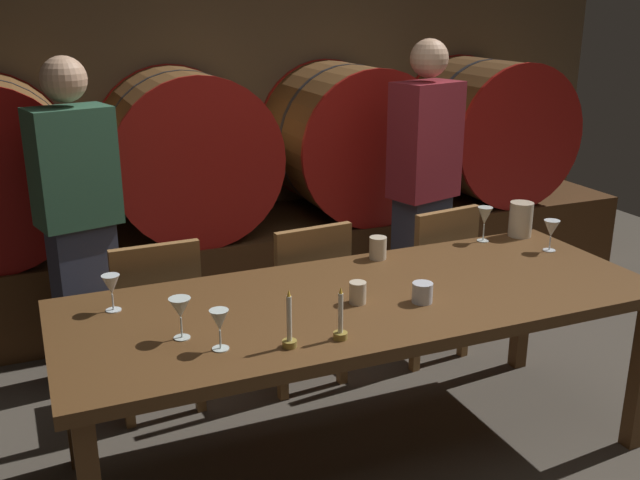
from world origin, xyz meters
TOP-DOWN VIEW (x-y plane):
  - ground_plane at (0.00, 0.00)m, footprint 7.49×7.49m
  - back_wall at (0.00, 2.73)m, footprint 5.77×0.24m
  - barrel_shelf at (0.00, 2.18)m, footprint 5.19×0.90m
  - wine_barrel_center_left at (-0.54, 2.18)m, footprint 1.01×0.86m
  - wine_barrel_center_right at (0.58, 2.18)m, footprint 1.01×0.86m
  - wine_barrel_far_right at (1.69, 2.18)m, footprint 1.01×0.86m
  - dining_table at (-0.26, 0.24)m, footprint 2.46×0.94m
  - chair_left at (-0.99, 0.97)m, footprint 0.41×0.41m
  - chair_center at (-0.25, 0.93)m, footprint 0.43×0.43m
  - chair_right at (0.50, 0.94)m, footprint 0.45×0.45m
  - guest_left at (-1.26, 1.41)m, footprint 0.43×0.33m
  - guest_right at (0.65, 1.32)m, footprint 0.43×0.33m
  - candle_left at (-0.70, -0.07)m, footprint 0.05×0.05m
  - candle_right at (-0.51, -0.08)m, footprint 0.05×0.05m
  - pitcher at (0.83, 0.65)m, footprint 0.12×0.12m
  - wine_glass_far_left at (-1.22, 0.49)m, footprint 0.07×0.07m
  - wine_glass_left at (-1.03, 0.14)m, footprint 0.08×0.08m
  - wine_glass_center at (-0.93, 0.01)m, footprint 0.07×0.07m
  - wine_glass_right at (0.61, 0.65)m, footprint 0.07×0.07m
  - wine_glass_far_right at (0.82, 0.40)m, footprint 0.08×0.08m
  - cup_left at (-0.31, 0.19)m, footprint 0.07×0.07m
  - cup_center at (-0.07, 0.09)m, footprint 0.08×0.08m
  - cup_right at (0.00, 0.63)m, footprint 0.08×0.08m

SIDE VIEW (x-z plane):
  - ground_plane at x=0.00m, z-range 0.00..0.00m
  - barrel_shelf at x=0.00m, z-range 0.00..0.51m
  - chair_left at x=-0.99m, z-range 0.05..0.93m
  - chair_center at x=-0.25m, z-range 0.05..0.93m
  - chair_right at x=0.50m, z-range 0.05..0.93m
  - dining_table at x=-0.26m, z-range 0.31..1.07m
  - cup_center at x=-0.07m, z-range 0.76..0.84m
  - cup_left at x=-0.31m, z-range 0.76..0.85m
  - cup_right at x=0.00m, z-range 0.76..0.86m
  - candle_right at x=-0.51m, z-range 0.71..0.91m
  - candle_left at x=-0.70m, z-range 0.71..0.92m
  - pitcher at x=0.83m, z-range 0.76..0.93m
  - guest_left at x=-1.26m, z-range 0.02..1.69m
  - wine_glass_far_left at x=-1.22m, z-range 0.79..0.93m
  - wine_glass_center at x=-0.93m, z-range 0.79..0.94m
  - wine_glass_far_right at x=0.82m, z-range 0.79..0.94m
  - wine_glass_left at x=-1.03m, z-range 0.79..0.95m
  - guest_right at x=0.65m, z-range 0.02..1.74m
  - wine_glass_right at x=0.61m, z-range 0.80..0.97m
  - wine_barrel_center_left at x=-0.54m, z-range 0.51..1.52m
  - wine_barrel_center_right at x=0.58m, z-range 0.51..1.52m
  - wine_barrel_far_right at x=1.69m, z-range 0.51..1.52m
  - back_wall at x=0.00m, z-range 0.00..2.66m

